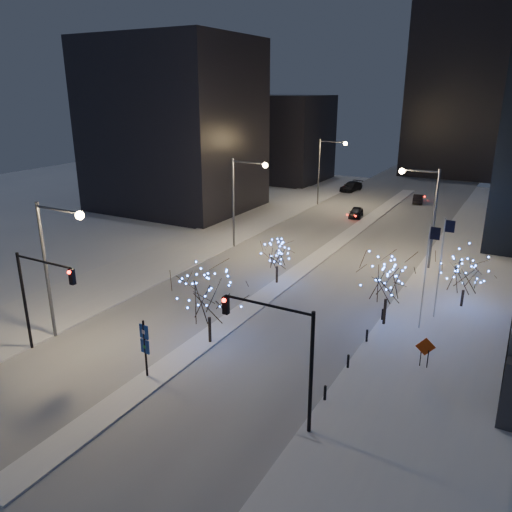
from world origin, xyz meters
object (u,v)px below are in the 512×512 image
Objects in this scene: car_mid at (418,199)px; holiday_tree_plaza_far at (466,273)px; street_lamp_w_far at (326,163)px; holiday_tree_median_near at (209,295)px; traffic_signal_east at (284,345)px; construction_sign at (425,349)px; car_near at (356,212)px; holiday_tree_median_far at (277,255)px; car_far at (351,186)px; street_lamp_east at (426,205)px; traffic_signal_west at (38,289)px; street_lamp_w_near at (54,254)px; holiday_tree_plaza_near at (388,279)px; wayfinding_sign at (145,343)px; street_lamp_w_mid at (241,191)px.

car_mid is 40.92m from holiday_tree_plaza_far.
car_mid is 0.76× the size of holiday_tree_plaza_far.
street_lamp_w_far is 46.46m from holiday_tree_median_near.
traffic_signal_east is at bearing 85.92° from car_mid.
holiday_tree_plaza_far is at bearing 67.27° from construction_sign.
car_mid is (5.60, 13.83, -0.02)m from car_near.
construction_sign is at bearing -93.96° from holiday_tree_plaza_far.
holiday_tree_median_far reaches higher than construction_sign.
car_mid is 0.75× the size of car_far.
traffic_signal_east reaches higher than construction_sign.
holiday_tree_median_far is (-10.58, -10.94, -3.61)m from street_lamp_east.
traffic_signal_west is 3.36× the size of construction_sign.
construction_sign is (23.36, 8.45, -5.10)m from street_lamp_w_near.
holiday_tree_plaza_near is at bearing -88.37° from street_lamp_east.
street_lamp_east is at bearing 92.83° from car_mid.
holiday_tree_plaza_far is (23.64, 21.73, -1.66)m from traffic_signal_west.
traffic_signal_west is at bearing -121.69° from street_lamp_east.
car_mid is 42.03m from holiday_tree_median_far.
construction_sign is at bearing -74.86° from car_near.
street_lamp_w_far is 52.04m from traffic_signal_west.
holiday_tree_median_far is 0.75× the size of holiday_tree_plaza_far.
street_lamp_w_near is 1.79× the size of holiday_tree_median_near.
wayfinding_sign is at bearing -97.12° from car_near.
street_lamp_w_mid is 36.51m from car_mid.
car_far is (-19.08, 35.05, -5.65)m from street_lamp_east.
street_lamp_w_mid reaches higher than holiday_tree_median_far.
holiday_tree_plaza_far is at bearing -52.18° from car_far.
holiday_tree_median_far reaches higher than car_far.
street_lamp_east is 32.08m from car_mid.
holiday_tree_plaza_far is at bearing 9.66° from holiday_tree_median_far.
car_near is (6.77, 45.02, -5.79)m from street_lamp_w_near.
street_lamp_east is at bearing -52.80° from car_far.
car_far is 49.67m from holiday_tree_plaza_far.
holiday_tree_plaza_far reaches higher than car_mid.
car_near is (6.77, -4.98, -5.79)m from street_lamp_w_far.
street_lamp_w_far reaches higher than construction_sign.
car_mid is at bearing 35.57° from street_lamp_w_far.
street_lamp_w_mid is 4.80× the size of construction_sign.
car_far is at bearing 90.49° from traffic_signal_west.
car_near is 19.28m from car_far.
construction_sign is at bearing -60.65° from street_lamp_w_far.
traffic_signal_west is 62.14m from car_mid.
holiday_tree_median_far is at bearing 131.26° from construction_sign.
car_mid is at bearing 84.62° from holiday_tree_median_far.
car_far is (-0.06, 38.05, -5.70)m from street_lamp_w_mid.
wayfinding_sign is (-9.39, 0.00, -2.35)m from traffic_signal_east.
traffic_signal_east reaches higher than holiday_tree_median_near.
street_lamp_w_near is 19.38m from holiday_tree_median_far.
street_lamp_east is 21.74m from car_near.
holiday_tree_median_near is at bearing -134.17° from holiday_tree_plaza_far.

